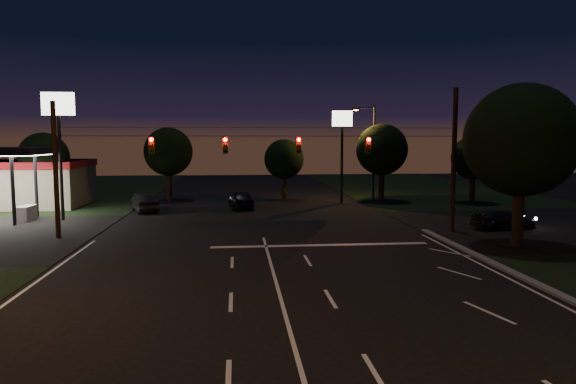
{
  "coord_description": "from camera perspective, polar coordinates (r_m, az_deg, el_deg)",
  "views": [
    {
      "loc": [
        -1.56,
        -15.91,
        5.73
      ],
      "look_at": [
        1.17,
        11.11,
        3.0
      ],
      "focal_mm": 32.0,
      "sensor_mm": 36.0,
      "label": 1
    }
  ],
  "objects": [
    {
      "name": "ground",
      "position": [
        16.98,
        -0.17,
        -13.98
      ],
      "size": [
        140.0,
        140.0,
        0.0
      ],
      "primitive_type": "plane",
      "color": "black",
      "rests_on": "ground"
    },
    {
      "name": "tree_far_e",
      "position": [
        49.95,
        19.87,
        3.55
      ],
      "size": [
        4.0,
        4.0,
        6.18
      ],
      "color": "black",
      "rests_on": "ground"
    },
    {
      "name": "pole_sign_right",
      "position": [
        46.9,
        6.03,
        6.33
      ],
      "size": [
        1.8,
        0.3,
        8.4
      ],
      "color": "black",
      "rests_on": "ground"
    },
    {
      "name": "stop_bar",
      "position": [
        28.37,
        3.62,
        -5.91
      ],
      "size": [
        12.0,
        0.5,
        0.01
      ],
      "primitive_type": "cube",
      "color": "silver",
      "rests_on": "ground"
    },
    {
      "name": "gas_station",
      "position": [
        50.67,
        -29.38,
        1.21
      ],
      "size": [
        14.2,
        16.1,
        5.25
      ],
      "color": "gray",
      "rests_on": "ground"
    },
    {
      "name": "tree_far_a",
      "position": [
        48.89,
        -25.44,
        3.46
      ],
      "size": [
        4.2,
        4.2,
        6.42
      ],
      "color": "black",
      "rests_on": "ground"
    },
    {
      "name": "utility_pole_right",
      "position": [
        34.24,
        17.71,
        -4.17
      ],
      "size": [
        0.3,
        0.3,
        9.0
      ],
      "primitive_type": "cylinder",
      "color": "black",
      "rests_on": "ground"
    },
    {
      "name": "car_cross",
      "position": [
        36.07,
        22.8,
        -2.85
      ],
      "size": [
        4.51,
        2.42,
        1.24
      ],
      "primitive_type": "imported",
      "rotation": [
        0.0,
        0.0,
        1.74
      ],
      "color": "black",
      "rests_on": "ground"
    },
    {
      "name": "cross_street_right",
      "position": [
        38.93,
        28.0,
        -3.4
      ],
      "size": [
        20.0,
        16.0,
        0.02
      ],
      "primitive_type": "cube",
      "color": "black",
      "rests_on": "ground"
    },
    {
      "name": "tree_far_c",
      "position": [
        49.26,
        -0.43,
        3.61
      ],
      "size": [
        3.8,
        3.8,
        5.86
      ],
      "color": "black",
      "rests_on": "ground"
    },
    {
      "name": "car_oncoming_b",
      "position": [
        43.06,
        -15.67,
        -1.13
      ],
      "size": [
        2.98,
        4.74,
        1.47
      ],
      "primitive_type": "imported",
      "rotation": [
        0.0,
        0.0,
        3.49
      ],
      "color": "black",
      "rests_on": "ground"
    },
    {
      "name": "signal_span",
      "position": [
        30.91,
        -2.89,
        5.31
      ],
      "size": [
        24.0,
        0.4,
        1.56
      ],
      "color": "black",
      "rests_on": "ground"
    },
    {
      "name": "tree_far_d",
      "position": [
        48.97,
        10.37,
        4.59
      ],
      "size": [
        4.8,
        4.8,
        7.3
      ],
      "color": "black",
      "rests_on": "ground"
    },
    {
      "name": "utility_pole_left",
      "position": [
        33.13,
        -24.12,
        -4.73
      ],
      "size": [
        0.28,
        0.28,
        8.0
      ],
      "primitive_type": "cylinder",
      "color": "black",
      "rests_on": "ground"
    },
    {
      "name": "street_light_right_far",
      "position": [
        49.59,
        9.23,
        5.1
      ],
      "size": [
        2.2,
        0.35,
        9.0
      ],
      "color": "black",
      "rests_on": "ground"
    },
    {
      "name": "pole_sign_left_near",
      "position": [
        39.92,
        -24.11,
        7.04
      ],
      "size": [
        2.2,
        0.3,
        9.1
      ],
      "color": "black",
      "rests_on": "ground"
    },
    {
      "name": "tree_far_b",
      "position": [
        50.46,
        -13.11,
        4.32
      ],
      "size": [
        4.6,
        4.6,
        6.98
      ],
      "color": "black",
      "rests_on": "ground"
    },
    {
      "name": "car_oncoming_a",
      "position": [
        43.55,
        -5.25,
        -0.82
      ],
      "size": [
        2.32,
        4.72,
        1.55
      ],
      "primitive_type": "imported",
      "rotation": [
        0.0,
        0.0,
        3.25
      ],
      "color": "black",
      "rests_on": "ground"
    },
    {
      "name": "tree_right_near",
      "position": [
        30.12,
        24.39,
        5.13
      ],
      "size": [
        6.0,
        6.0,
        8.76
      ],
      "color": "black",
      "rests_on": "ground"
    }
  ]
}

